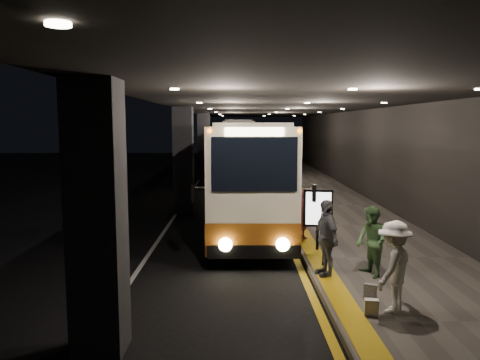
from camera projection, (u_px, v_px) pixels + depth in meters
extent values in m
plane|color=black|center=(216.00, 235.00, 15.64)|extent=(90.00, 90.00, 0.00)
cube|color=silver|center=(180.00, 208.00, 20.59)|extent=(0.12, 50.00, 0.01)
cube|color=gold|center=(274.00, 208.00, 20.62)|extent=(0.18, 50.00, 0.01)
cube|color=#514C44|center=(328.00, 207.00, 20.62)|extent=(4.50, 50.00, 0.15)
cube|color=gold|center=(285.00, 205.00, 20.60)|extent=(0.50, 50.00, 0.01)
cube|color=black|center=(381.00, 140.00, 20.29)|extent=(0.10, 50.00, 6.00)
cube|color=black|center=(97.00, 219.00, 7.43)|extent=(0.80, 0.80, 4.40)
cube|color=black|center=(183.00, 160.00, 19.34)|extent=(0.80, 0.80, 4.40)
cube|color=black|center=(204.00, 147.00, 31.25)|extent=(0.80, 0.80, 4.40)
cube|color=black|center=(278.00, 103.00, 20.07)|extent=(9.00, 50.00, 0.40)
cube|color=beige|center=(249.00, 170.00, 17.21)|extent=(2.43, 11.47, 3.25)
cube|color=#945215|center=(248.00, 202.00, 17.35)|extent=(2.45, 11.49, 0.86)
cube|color=black|center=(254.00, 164.00, 11.40)|extent=(2.10, 0.07, 1.34)
cube|color=black|center=(254.00, 251.00, 11.74)|extent=(2.34, 0.26, 0.33)
cylinder|color=black|center=(215.00, 234.00, 13.78)|extent=(0.27, 0.95, 0.95)
cylinder|color=black|center=(288.00, 234.00, 13.79)|extent=(0.27, 0.95, 0.95)
cylinder|color=black|center=(223.00, 196.00, 21.17)|extent=(0.27, 0.95, 0.95)
cylinder|color=black|center=(270.00, 196.00, 21.19)|extent=(0.27, 0.95, 0.95)
sphere|color=#FFEAA5|center=(225.00, 245.00, 11.63)|extent=(0.34, 0.34, 0.34)
sphere|color=#FFEAA5|center=(283.00, 245.00, 11.63)|extent=(0.34, 0.34, 0.34)
cube|color=#FFF2BF|center=(254.00, 132.00, 11.30)|extent=(1.43, 0.06, 0.21)
cube|color=beige|center=(239.00, 149.00, 31.82)|extent=(2.38, 11.32, 3.21)
cube|color=#945215|center=(239.00, 167.00, 31.96)|extent=(2.40, 11.34, 0.85)
cube|color=black|center=(239.00, 142.00, 26.08)|extent=(2.08, 0.06, 1.32)
cube|color=black|center=(239.00, 181.00, 26.42)|extent=(2.31, 0.26, 0.33)
cylinder|color=black|center=(221.00, 177.00, 28.43)|extent=(0.26, 0.94, 0.94)
cylinder|color=black|center=(256.00, 177.00, 28.44)|extent=(0.26, 0.94, 0.94)
cylinder|color=black|center=(225.00, 166.00, 35.73)|extent=(0.26, 0.94, 0.94)
cylinder|color=black|center=(252.00, 166.00, 35.75)|extent=(0.26, 0.94, 0.94)
cube|color=beige|center=(239.00, 140.00, 43.97)|extent=(2.67, 12.50, 3.54)
cube|color=#945215|center=(239.00, 154.00, 44.13)|extent=(2.69, 12.52, 0.94)
cube|color=black|center=(239.00, 133.00, 37.65)|extent=(2.29, 0.07, 1.46)
cube|color=black|center=(239.00, 163.00, 38.02)|extent=(2.55, 0.26, 0.36)
cylinder|color=black|center=(225.00, 161.00, 40.24)|extent=(0.29, 1.04, 1.04)
cylinder|color=black|center=(253.00, 161.00, 40.25)|extent=(0.29, 1.04, 1.04)
cylinder|color=black|center=(227.00, 155.00, 48.30)|extent=(0.29, 1.04, 1.04)
cylinder|color=black|center=(250.00, 155.00, 48.31)|extent=(0.29, 1.04, 1.04)
imported|color=#C15A71|center=(304.00, 213.00, 14.59)|extent=(0.50, 0.65, 1.60)
imported|color=#406839|center=(371.00, 242.00, 10.87)|extent=(0.70, 0.91, 1.66)
imported|color=white|center=(394.00, 267.00, 8.81)|extent=(1.12, 1.21, 1.75)
imported|color=#4B4B50|center=(326.00, 238.00, 10.94)|extent=(0.79, 1.16, 1.81)
cube|color=black|center=(370.00, 291.00, 9.53)|extent=(0.28, 0.21, 0.31)
cube|color=silver|center=(371.00, 308.00, 8.68)|extent=(0.27, 0.19, 0.32)
cylinder|color=black|center=(317.00, 238.00, 13.23)|extent=(0.08, 0.08, 0.67)
cube|color=black|center=(318.00, 208.00, 13.13)|extent=(0.82, 0.20, 1.06)
cube|color=white|center=(318.00, 208.00, 13.07)|extent=(0.69, 0.11, 0.91)
cylinder|color=black|center=(323.00, 243.00, 11.70)|extent=(0.05, 0.05, 1.16)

